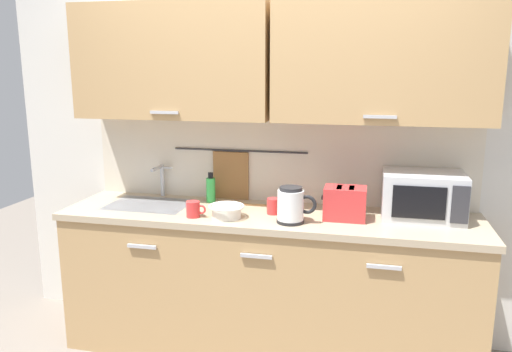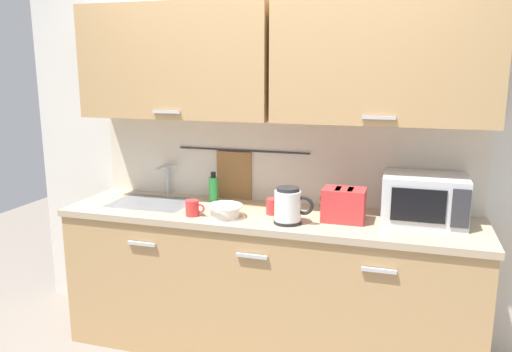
{
  "view_description": "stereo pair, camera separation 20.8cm",
  "coord_description": "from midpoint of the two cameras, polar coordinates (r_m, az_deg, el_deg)",
  "views": [
    {
      "loc": [
        0.59,
        -2.57,
        1.76
      ],
      "look_at": [
        -0.08,
        0.33,
        1.12
      ],
      "focal_mm": 35.21,
      "sensor_mm": 36.0,
      "label": 1
    },
    {
      "loc": [
        0.79,
        -2.51,
        1.76
      ],
      "look_at": [
        -0.08,
        0.33,
        1.12
      ],
      "focal_mm": 35.21,
      "sensor_mm": 36.0,
      "label": 2
    }
  ],
  "objects": [
    {
      "name": "dish_soap_bottle",
      "position": [
        3.3,
        -6.96,
        -1.51
      ],
      "size": [
        0.06,
        0.06,
        0.2
      ],
      "color": "green",
      "rests_on": "counter_unit"
    },
    {
      "name": "back_wall_assembly",
      "position": [
        3.16,
        0.36,
        7.84
      ],
      "size": [
        3.7,
        0.41,
        2.5
      ],
      "color": "silver",
      "rests_on": "ground"
    },
    {
      "name": "mug_by_kettle",
      "position": [
        3.02,
        0.08,
        -3.47
      ],
      "size": [
        0.12,
        0.08,
        0.09
      ],
      "color": "red",
      "rests_on": "counter_unit"
    },
    {
      "name": "wooden_spoon",
      "position": [
        3.2,
        -1.57,
        -3.33
      ],
      "size": [
        0.28,
        0.04,
        0.01
      ],
      "color": "#9E7042",
      "rests_on": "counter_unit"
    },
    {
      "name": "mug_near_sink",
      "position": [
        2.99,
        -9.1,
        -3.77
      ],
      "size": [
        0.12,
        0.08,
        0.09
      ],
      "color": "red",
      "rests_on": "counter_unit"
    },
    {
      "name": "mixing_bowl",
      "position": [
        2.96,
        -5.39,
        -3.93
      ],
      "size": [
        0.21,
        0.21,
        0.08
      ],
      "color": "silver",
      "rests_on": "counter_unit"
    },
    {
      "name": "electric_kettle",
      "position": [
        2.84,
        1.94,
        -3.37
      ],
      "size": [
        0.23,
        0.16,
        0.21
      ],
      "color": "black",
      "rests_on": "counter_unit"
    },
    {
      "name": "microwave",
      "position": [
        3.04,
        16.59,
        -2.15
      ],
      "size": [
        0.46,
        0.35,
        0.27
      ],
      "color": "silver",
      "rests_on": "counter_unit"
    },
    {
      "name": "toaster",
      "position": [
        2.93,
        8.08,
        -3.08
      ],
      "size": [
        0.26,
        0.17,
        0.19
      ],
      "color": "red",
      "rests_on": "counter_unit"
    },
    {
      "name": "sink_faucet",
      "position": [
        3.48,
        -12.43,
        -0.03
      ],
      "size": [
        0.09,
        0.17,
        0.22
      ],
      "color": "#B2B5BA",
      "rests_on": "counter_unit"
    },
    {
      "name": "counter_unit",
      "position": [
        3.2,
        -0.77,
        -11.87
      ],
      "size": [
        2.53,
        0.64,
        0.9
      ],
      "color": "tan",
      "rests_on": "ground"
    }
  ]
}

